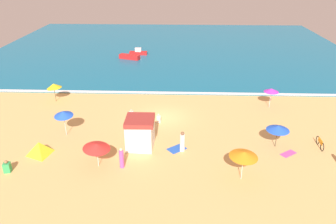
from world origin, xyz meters
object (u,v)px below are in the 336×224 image
at_px(beachgoer_0, 122,158).
at_px(small_boat_1, 138,52).
at_px(beach_umbrella_0, 54,86).
at_px(parked_bicycle, 320,143).
at_px(beach_umbrella_4, 97,146).
at_px(beach_umbrella_5, 278,128).
at_px(beach_umbrella_2, 244,154).
at_px(beachgoer_4, 159,119).
at_px(beachgoer_5, 7,167).
at_px(beach_umbrella_3, 271,90).
at_px(beach_tent, 39,148).
at_px(beachgoer_2, 182,142).
at_px(beach_umbrella_1, 63,114).
at_px(lifeguard_cabana, 140,132).
at_px(small_boat_0, 130,57).
at_px(beachgoer_1, 131,113).

xyz_separation_m(beachgoer_0, small_boat_1, (-2.58, 31.56, -0.31)).
distance_m(beach_umbrella_0, parked_bicycle, 26.83).
bearing_deg(beach_umbrella_4, beach_umbrella_5, 13.37).
xyz_separation_m(beach_umbrella_2, beach_umbrella_5, (3.59, 4.57, -0.31)).
xyz_separation_m(beachgoer_4, beachgoer_5, (-10.60, -8.42, 0.02)).
bearing_deg(beachgoer_0, beach_umbrella_3, 39.89).
relative_size(beach_tent, beachgoer_4, 2.69).
bearing_deg(small_boat_1, beachgoer_2, -76.26).
bearing_deg(parked_bicycle, beachgoer_5, -169.71).
xyz_separation_m(beach_umbrella_3, beach_umbrella_5, (-1.43, -8.04, -0.18)).
bearing_deg(parked_bicycle, beach_umbrella_5, -178.88).
bearing_deg(parked_bicycle, beach_tent, -175.36).
distance_m(beach_umbrella_1, parked_bicycle, 21.86).
bearing_deg(beach_umbrella_5, beach_tent, -174.69).
bearing_deg(beach_umbrella_1, beach_umbrella_0, 115.57).
xyz_separation_m(lifeguard_cabana, beachgoer_5, (-9.39, -3.93, -0.92)).
xyz_separation_m(parked_bicycle, small_boat_0, (-19.60, 25.38, 0.06)).
bearing_deg(beachgoer_1, beachgoer_4, -21.83).
height_order(beach_umbrella_1, parked_bicycle, beach_umbrella_1).
xyz_separation_m(beach_umbrella_4, small_boat_0, (-1.81, 28.81, -1.30)).
bearing_deg(beach_tent, small_boat_1, 81.73).
distance_m(lifeguard_cabana, beach_umbrella_1, 7.09).
bearing_deg(beach_umbrella_2, beachgoer_4, 126.69).
height_order(beach_umbrella_1, beachgoer_2, beach_umbrella_1).
height_order(beach_umbrella_1, beachgoer_1, beach_umbrella_1).
xyz_separation_m(beach_umbrella_3, beachgoer_0, (-13.74, -11.49, -1.16)).
height_order(beach_umbrella_5, small_boat_1, beach_umbrella_5).
bearing_deg(beach_umbrella_1, beachgoer_5, -114.32).
relative_size(beach_umbrella_4, beach_umbrella_5, 1.01).
bearing_deg(beachgoer_1, beach_umbrella_3, 11.33).
distance_m(beach_umbrella_1, beach_umbrella_4, 6.12).
height_order(beach_umbrella_4, small_boat_1, beach_umbrella_4).
xyz_separation_m(beach_umbrella_4, beach_umbrella_5, (14.12, 3.36, 0.01)).
bearing_deg(beach_umbrella_4, beach_umbrella_0, 121.89).
bearing_deg(small_boat_1, beachgoer_0, -85.33).
relative_size(beach_umbrella_0, beachgoer_1, 2.54).
height_order(beach_umbrella_4, beachgoer_4, beach_umbrella_4).
distance_m(beach_umbrella_2, small_boat_1, 34.61).
height_order(lifeguard_cabana, small_boat_1, lifeguard_cabana).
bearing_deg(beach_tent, parked_bicycle, 4.64).
relative_size(beach_umbrella_2, beachgoer_0, 1.65).
bearing_deg(beach_umbrella_0, lifeguard_cabana, -41.42).
distance_m(beach_umbrella_0, beach_umbrella_3, 23.12).
relative_size(lifeguard_cabana, beachgoer_1, 3.12).
relative_size(lifeguard_cabana, small_boat_0, 0.77).
relative_size(beach_tent, beachgoer_5, 2.47).
height_order(beach_umbrella_4, beachgoer_2, beach_umbrella_4).
bearing_deg(small_boat_0, beach_umbrella_1, -95.09).
distance_m(beach_umbrella_1, beach_tent, 3.65).
height_order(lifeguard_cabana, beach_umbrella_5, lifeguard_cabana).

